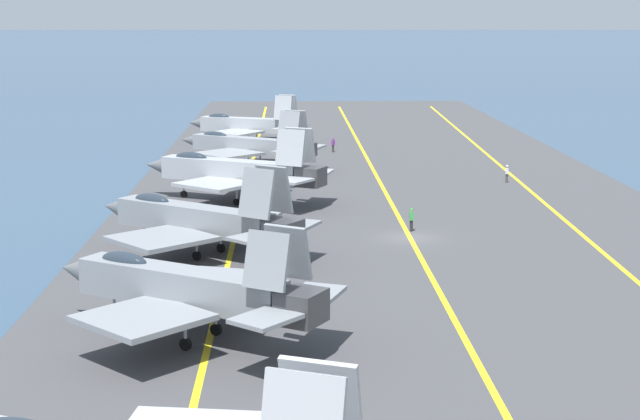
% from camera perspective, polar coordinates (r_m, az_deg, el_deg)
% --- Properties ---
extents(ground_plane, '(2000.00, 2000.00, 0.00)m').
position_cam_1_polar(ground_plane, '(71.00, 5.24, -1.91)').
color(ground_plane, '#334C66').
extents(carrier_deck, '(224.48, 46.03, 0.40)m').
position_cam_1_polar(carrier_deck, '(70.95, 5.24, -1.75)').
color(carrier_deck, '#424244').
rests_on(carrier_deck, ground).
extents(deck_stripe_foul_line, '(201.93, 6.91, 0.01)m').
position_cam_1_polar(deck_stripe_foul_line, '(73.53, 15.09, -1.48)').
color(deck_stripe_foul_line, yellow).
rests_on(deck_stripe_foul_line, carrier_deck).
extents(deck_stripe_centerline, '(202.03, 0.36, 0.01)m').
position_cam_1_polar(deck_stripe_centerline, '(70.91, 5.25, -1.59)').
color(deck_stripe_centerline, yellow).
rests_on(deck_stripe_centerline, carrier_deck).
extents(deck_stripe_edge_line, '(202.03, 1.20, 0.01)m').
position_cam_1_polar(deck_stripe_edge_line, '(70.49, -5.03, -1.67)').
color(deck_stripe_edge_line, yellow).
rests_on(deck_stripe_edge_line, carrier_deck).
extents(parked_jet_second, '(12.84, 15.33, 6.21)m').
position_cam_1_polar(parked_jet_second, '(48.52, -7.83, -4.52)').
color(parked_jet_second, gray).
rests_on(parked_jet_second, carrier_deck).
extents(parked_jet_third, '(13.84, 15.80, 6.42)m').
position_cam_1_polar(parked_jet_third, '(65.60, -7.11, -0.55)').
color(parked_jet_third, gray).
rests_on(parked_jet_third, carrier_deck).
extents(parked_jet_fourth, '(12.70, 16.97, 6.60)m').
position_cam_1_polar(parked_jet_fourth, '(83.73, -5.04, 2.28)').
color(parked_jet_fourth, '#9EA3A8').
rests_on(parked_jet_fourth, carrier_deck).
extents(parked_jet_fifth, '(13.42, 15.96, 6.31)m').
position_cam_1_polar(parked_jet_fifth, '(102.04, -4.20, 3.79)').
color(parked_jet_fifth, gray).
rests_on(parked_jet_fifth, carrier_deck).
extents(parked_jet_sixth, '(13.06, 15.39, 6.13)m').
position_cam_1_polar(parked_jet_sixth, '(121.91, -4.27, 4.95)').
color(parked_jet_sixth, '#9EA3A8').
rests_on(parked_jet_sixth, carrier_deck).
extents(crew_purple_vest, '(0.46, 0.42, 1.70)m').
position_cam_1_polar(crew_purple_vest, '(114.09, 0.76, 3.85)').
color(crew_purple_vest, '#383328').
rests_on(crew_purple_vest, carrier_deck).
extents(crew_white_vest, '(0.44, 0.35, 1.70)m').
position_cam_1_polar(crew_white_vest, '(95.00, 10.82, 2.13)').
color(crew_white_vest, '#4C473D').
rests_on(crew_white_vest, carrier_deck).
extents(crew_green_vest, '(0.40, 0.28, 1.76)m').
position_cam_1_polar(crew_green_vest, '(72.70, 5.34, -0.50)').
color(crew_green_vest, '#232328').
rests_on(crew_green_vest, carrier_deck).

